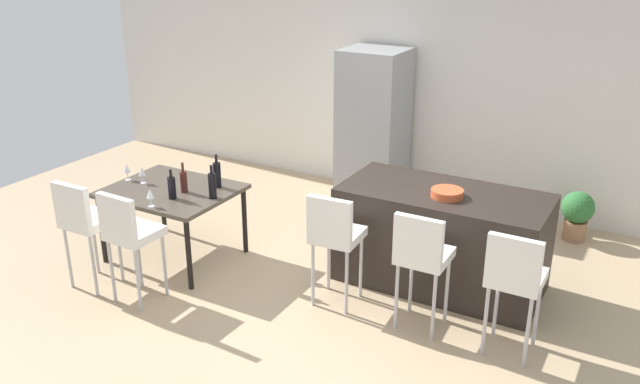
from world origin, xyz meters
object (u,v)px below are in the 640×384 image
at_px(wine_glass_middle, 127,168).
at_px(fruit_bowl, 447,193).
at_px(dining_table, 172,195).
at_px(kitchen_island, 442,238).
at_px(bar_chair_left, 335,233).
at_px(wine_bottle_right, 217,174).
at_px(wine_bottle_near, 172,187).
at_px(potted_plant, 577,213).
at_px(bar_chair_right, 515,275).
at_px(dining_chair_far, 129,230).
at_px(wine_glass_far, 142,172).
at_px(wine_glass_end, 150,194).
at_px(wine_bottle_inner, 212,185).
at_px(refrigerator, 373,127).
at_px(wine_bottle_left, 184,181).
at_px(bar_chair_middle, 422,253).
at_px(dining_chair_near, 84,218).

height_order(wine_glass_middle, fruit_bowl, fruit_bowl).
bearing_deg(dining_table, kitchen_island, 17.56).
bearing_deg(bar_chair_left, wine_bottle_right, 168.67).
relative_size(wine_bottle_near, wine_glass_middle, 1.66).
height_order(bar_chair_left, potted_plant, bar_chair_left).
bearing_deg(wine_bottle_right, potted_plant, 34.74).
bearing_deg(wine_bottle_near, dining_table, 134.54).
relative_size(bar_chair_right, dining_chair_far, 1.00).
height_order(wine_glass_far, wine_glass_end, same).
height_order(wine_bottle_inner, refrigerator, refrigerator).
xyz_separation_m(wine_bottle_left, wine_glass_end, (-0.03, -0.43, 0.01)).
distance_m(wine_bottle_right, wine_glass_middle, 0.96).
bearing_deg(wine_glass_end, refrigerator, 72.34).
relative_size(bar_chair_middle, wine_glass_end, 6.03).
distance_m(dining_table, wine_bottle_inner, 0.54).
bearing_deg(bar_chair_right, wine_bottle_inner, 179.21).
height_order(kitchen_island, wine_glass_far, kitchen_island).
bearing_deg(wine_bottle_right, kitchen_island, 13.90).
bearing_deg(wine_bottle_near, wine_bottle_inner, 30.99).
xyz_separation_m(wine_glass_end, fruit_bowl, (2.42, 1.12, 0.09)).
bearing_deg(dining_table, refrigerator, 66.50).
height_order(bar_chair_left, fruit_bowl, bar_chair_left).
distance_m(bar_chair_right, wine_glass_end, 3.25).
relative_size(dining_chair_near, refrigerator, 0.57).
xyz_separation_m(bar_chair_right, wine_glass_middle, (-3.91, 0.00, 0.17)).
xyz_separation_m(wine_bottle_near, refrigerator, (0.87, 2.60, 0.07)).
xyz_separation_m(bar_chair_left, bar_chair_middle, (0.79, -0.00, 0.00)).
xyz_separation_m(kitchen_island, wine_bottle_left, (-2.34, -0.79, 0.39)).
distance_m(dining_chair_far, wine_glass_end, 0.47).
relative_size(bar_chair_left, wine_bottle_right, 3.12).
xyz_separation_m(dining_chair_far, potted_plant, (3.18, 3.26, -0.39)).
relative_size(bar_chair_right, potted_plant, 1.93).
bearing_deg(wine_bottle_right, wine_bottle_inner, -61.34).
xyz_separation_m(wine_bottle_left, potted_plant, (3.28, 2.40, -0.54)).
bearing_deg(bar_chair_middle, kitchen_island, 97.86).
distance_m(wine_bottle_near, fruit_bowl, 2.54).
height_order(bar_chair_left, bar_chair_right, same).
height_order(bar_chair_right, wine_bottle_near, bar_chair_right).
bearing_deg(fruit_bowl, dining_chair_near, -151.47).
distance_m(dining_table, refrigerator, 2.64).
height_order(dining_chair_near, wine_bottle_right, wine_bottle_right).
distance_m(wine_glass_far, wine_glass_end, 0.64).
height_order(dining_chair_near, dining_chair_far, same).
bearing_deg(dining_chair_far, wine_bottle_left, 96.77).
bearing_deg(dining_chair_far, wine_bottle_near, 97.50).
xyz_separation_m(bar_chair_right, wine_glass_far, (-3.71, 0.01, 0.17)).
height_order(bar_chair_middle, wine_glass_end, bar_chair_middle).
distance_m(dining_table, wine_bottle_near, 0.32).
bearing_deg(kitchen_island, dining_table, -162.44).
relative_size(wine_bottle_left, wine_bottle_inner, 0.91).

